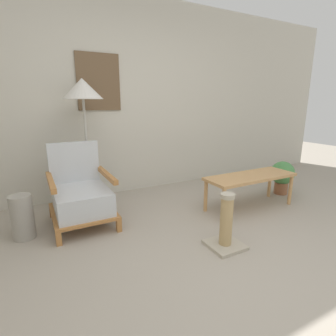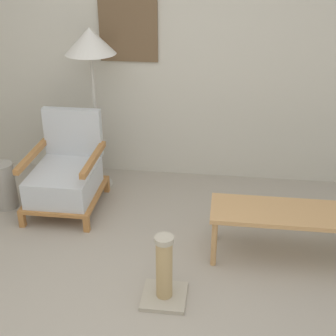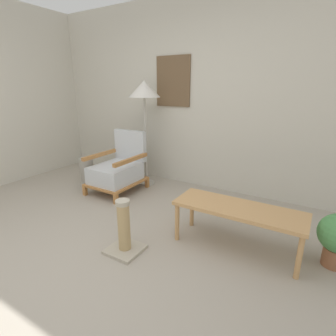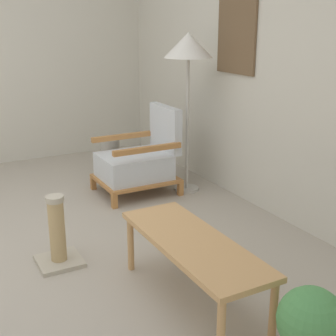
{
  "view_description": "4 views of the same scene",
  "coord_description": "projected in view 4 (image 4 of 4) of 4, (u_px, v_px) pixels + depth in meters",
  "views": [
    {
      "loc": [
        -1.23,
        -1.24,
        1.29
      ],
      "look_at": [
        0.16,
        1.37,
        0.55
      ],
      "focal_mm": 28.0,
      "sensor_mm": 36.0,
      "label": 1
    },
    {
      "loc": [
        0.6,
        -2.07,
        2.27
      ],
      "look_at": [
        0.16,
        1.37,
        0.55
      ],
      "focal_mm": 50.0,
      "sensor_mm": 36.0,
      "label": 2
    },
    {
      "loc": [
        1.69,
        -1.18,
        1.47
      ],
      "look_at": [
        0.16,
        1.37,
        0.55
      ],
      "focal_mm": 28.0,
      "sensor_mm": 36.0,
      "label": 3
    },
    {
      "loc": [
        3.26,
        -0.31,
        1.67
      ],
      "look_at": [
        0.16,
        1.37,
        0.55
      ],
      "focal_mm": 50.0,
      "sensor_mm": 36.0,
      "label": 4
    }
  ],
  "objects": [
    {
      "name": "coffee_table",
      "position": [
        193.0,
        248.0,
        2.79
      ],
      "size": [
        1.18,
        0.41,
        0.42
      ],
      "color": "tan",
      "rests_on": "ground_plane"
    },
    {
      "name": "wall_back",
      "position": [
        263.0,
        58.0,
        4.06
      ],
      "size": [
        8.0,
        0.09,
        2.7
      ],
      "color": "beige",
      "rests_on": "ground_plane"
    },
    {
      "name": "armchair",
      "position": [
        139.0,
        161.0,
        4.67
      ],
      "size": [
        0.63,
        0.76,
        0.86
      ],
      "color": "#B2753D",
      "rests_on": "ground_plane"
    },
    {
      "name": "floor_lamp",
      "position": [
        188.0,
        52.0,
        4.4
      ],
      "size": [
        0.46,
        0.46,
        1.56
      ],
      "color": "#B7B2A8",
      "rests_on": "ground_plane"
    },
    {
      "name": "vase",
      "position": [
        111.0,
        158.0,
        5.14
      ],
      "size": [
        0.21,
        0.21,
        0.44
      ],
      "primitive_type": "cylinder",
      "color": "#9E998E",
      "rests_on": "ground_plane"
    },
    {
      "name": "scratching_post",
      "position": [
        58.0,
        238.0,
        3.31
      ],
      "size": [
        0.31,
        0.31,
        0.52
      ],
      "color": "#B2A893",
      "rests_on": "ground_plane"
    },
    {
      "name": "potted_plant",
      "position": [
        311.0,
        326.0,
        2.23
      ],
      "size": [
        0.33,
        0.33,
        0.47
      ],
      "color": "#935B3D",
      "rests_on": "ground_plane"
    }
  ]
}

